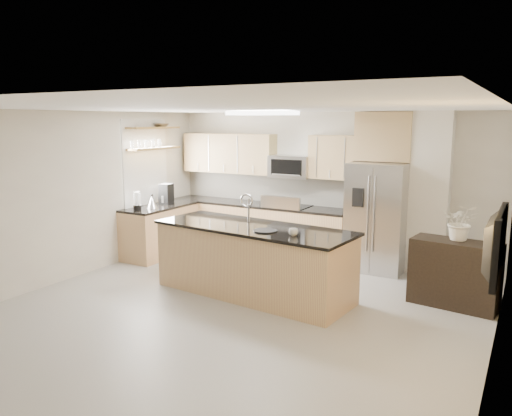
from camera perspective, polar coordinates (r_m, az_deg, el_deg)
The scene contains 26 objects.
floor at distance 6.52m, azimuth -3.02°, elevation -12.13°, with size 6.50×6.50×0.00m, color #989790.
ceiling at distance 6.04m, azimuth -3.25°, elevation 11.37°, with size 6.00×6.50×0.02m, color white.
wall_back at distance 9.03m, azimuth 7.98°, elevation 2.56°, with size 6.00×0.02×2.60m, color beige.
wall_left at distance 8.14m, azimuth -21.29°, elevation 1.16°, with size 0.02×6.50×2.60m, color beige.
wall_right at distance 5.23m, azimuth 25.92°, elevation -3.77°, with size 0.02×6.50×2.60m, color beige.
back_counter at distance 9.39m, azimuth 0.17°, elevation -2.18°, with size 3.55×0.66×1.44m.
left_counter at distance 9.34m, azimuth -10.91°, elevation -2.51°, with size 0.66×1.50×0.92m.
range at distance 9.11m, azimuth 3.58°, elevation -2.59°, with size 0.76×0.64×1.14m.
upper_cabinets at distance 9.38m, azimuth 0.21°, elevation 6.15°, with size 3.50×0.33×0.75m.
microwave at distance 9.04m, azimuth 4.00°, elevation 4.74°, with size 0.76×0.40×0.40m.
refrigerator at distance 8.41m, azimuth 13.71°, elevation -1.01°, with size 0.92×0.78×1.78m.
partition_column at distance 8.40m, azimuth 19.25°, elevation 1.54°, with size 0.60×0.30×2.60m, color silver.
window at distance 9.35m, azimuth -12.57°, elevation 4.83°, with size 0.04×1.15×1.65m.
shelf_lower at distance 9.33m, azimuth -11.65°, elevation 6.70°, with size 0.30×1.20×0.04m, color olive.
shelf_upper at distance 9.31m, azimuth -11.73°, elevation 8.97°, with size 0.30×1.20×0.04m, color olive.
ceiling_fixture at distance 7.62m, azimuth 0.74°, elevation 10.80°, with size 1.00×0.50×0.06m, color white.
island at distance 7.10m, azimuth -0.29°, elevation -5.99°, with size 2.96×1.32×1.42m.
credenza at distance 7.17m, azimuth 21.75°, elevation -6.99°, with size 1.11×0.47×0.89m, color black.
cup at distance 6.41m, azimuth 4.28°, elevation -2.77°, with size 0.12×0.12×0.10m, color silver.
platter at distance 6.66m, azimuth 1.08°, elevation -2.61°, with size 0.32×0.32×0.02m, color black.
blender at distance 8.81m, azimuth -13.42°, elevation 0.63°, with size 0.14×0.14×0.33m.
kettle at distance 9.02m, azimuth -11.80°, elevation 0.70°, with size 0.20×0.20×0.25m.
coffee_maker at distance 9.41m, azimuth -10.25°, elevation 1.55°, with size 0.23×0.27×0.37m.
bowl at distance 9.49m, azimuth -10.82°, elevation 9.38°, with size 0.34×0.34×0.08m, color #AEAEB0.
flower_vase at distance 7.06m, azimuth 22.46°, elevation -0.52°, with size 0.66×0.57×0.73m, color silver.
television at distance 5.03m, azimuth 24.80°, elevation -3.62°, with size 1.08×0.14×0.62m, color black.
Camera 1 is at (3.24, -5.10, 2.45)m, focal length 35.00 mm.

